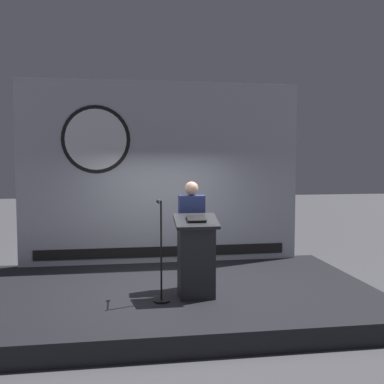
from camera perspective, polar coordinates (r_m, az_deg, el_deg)
ground_plane at (r=7.70m, az=-2.35°, el=-13.79°), size 40.00×40.00×0.00m
stage_platform at (r=7.65m, az=-2.35°, el=-12.72°), size 6.40×4.00×0.30m
banner_display at (r=9.15m, az=-3.91°, el=2.37°), size 5.48×0.12×3.55m
podium at (r=7.00m, az=0.51°, el=-8.02°), size 0.64×0.49×1.23m
speaker_person at (r=7.42m, az=-0.05°, el=-5.15°), size 0.40×0.26×1.71m
microphone_stand at (r=6.86m, az=-3.83°, el=-8.94°), size 0.24×0.56×1.47m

